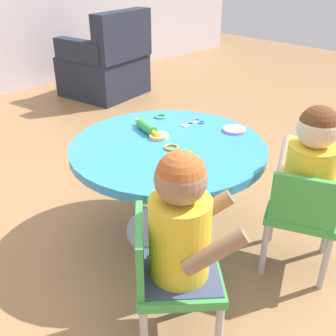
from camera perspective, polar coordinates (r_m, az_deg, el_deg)
ground_plane at (r=2.16m, az=-0.00°, el=-9.13°), size 10.00×10.00×0.00m
craft_table at (r=1.94m, az=-0.00°, el=0.34°), size 0.93×0.93×0.52m
child_chair_left at (r=1.46m, az=0.19°, el=-15.04°), size 0.42×0.42×0.54m
seated_child_left at (r=1.32m, az=1.95°, el=-7.80°), size 0.44×0.43×0.51m
child_chair_right at (r=1.86m, az=18.65°, el=-6.16°), size 0.40×0.40×0.54m
seated_child_right at (r=1.78m, az=19.86°, el=0.57°), size 0.43×0.39×0.51m
armchair_dark at (r=4.26m, az=-8.79°, el=14.38°), size 0.83×0.84×0.85m
rolling_pin at (r=2.01m, az=-3.06°, el=5.87°), size 0.08×0.23×0.05m
craft_scissors at (r=2.14m, az=3.93°, el=6.55°), size 0.14×0.08×0.01m
playdough_blob_0 at (r=2.05m, az=9.52°, el=5.43°), size 0.12×0.12×0.01m
playdough_blob_1 at (r=1.95m, az=-1.32°, el=4.60°), size 0.09×0.09×0.02m
cookie_cutter_0 at (r=2.21m, az=-1.12°, el=7.42°), size 0.07×0.07×0.01m
cookie_cutter_1 at (r=1.72m, az=4.01°, el=0.97°), size 0.07×0.07×0.01m
cookie_cutter_2 at (r=1.84m, az=0.47°, el=2.97°), size 0.07×0.07×0.01m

